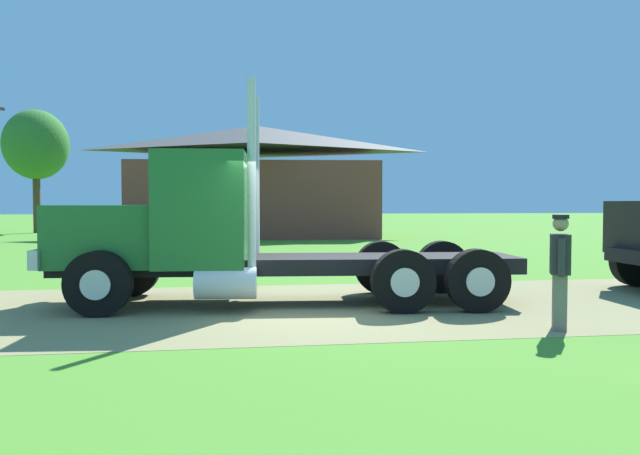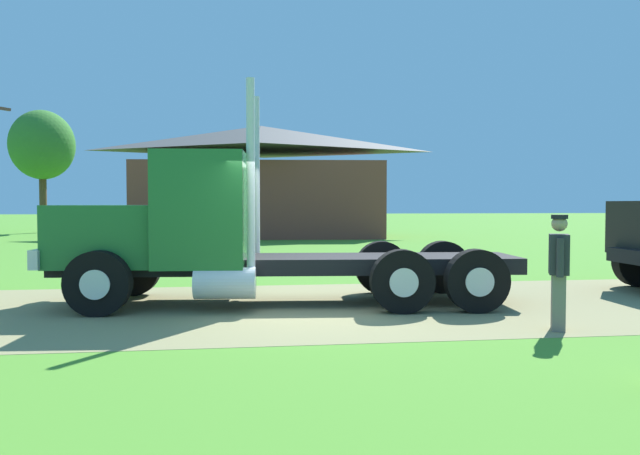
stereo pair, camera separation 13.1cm
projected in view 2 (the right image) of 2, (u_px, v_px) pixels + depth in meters
name	position (u px, v px, depth m)	size (l,w,h in m)	color
ground_plane	(300.00, 307.00, 10.68)	(200.00, 200.00, 0.00)	#4D8B2A
dirt_track	(300.00, 307.00, 10.68)	(120.00, 5.79, 0.01)	#898356
truck_foreground_white	(216.00, 236.00, 10.98)	(8.42, 3.11, 3.87)	black
visitor_walking_mid	(559.00, 269.00, 8.69)	(0.40, 0.54, 1.65)	#2D2D33
shed_building	(261.00, 183.00, 33.55)	(14.02, 7.87, 6.07)	brown
tree_mid	(42.00, 145.00, 37.95)	(3.90, 3.90, 7.61)	#513823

